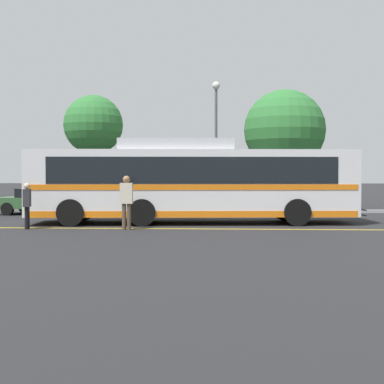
{
  "coord_description": "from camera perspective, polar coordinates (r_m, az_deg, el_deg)",
  "views": [
    {
      "loc": [
        0.7,
        -20.69,
        1.84
      ],
      "look_at": [
        -0.49,
        -0.04,
        1.21
      ],
      "focal_mm": 50.0,
      "sensor_mm": 36.0,
      "label": 1
    }
  ],
  "objects": [
    {
      "name": "pedestrian_1",
      "position": [
        18.33,
        -7.01,
        -0.71
      ],
      "size": [
        0.42,
        0.24,
        1.84
      ],
      "rotation": [
        0.0,
        0.0,
        0.0
      ],
      "color": "brown",
      "rests_on": "ground_plane"
    },
    {
      "name": "ground_plane",
      "position": [
        20.78,
        1.35,
        -3.35
      ],
      "size": [
        220.0,
        220.0,
        0.0
      ],
      "primitive_type": "plane",
      "color": "#262628"
    },
    {
      "name": "parked_car_1",
      "position": [
        26.47,
        -15.77,
        -0.9
      ],
      "size": [
        4.34,
        2.23,
        1.25
      ],
      "rotation": [
        0.0,
        0.0,
        -1.66
      ],
      "color": "#335B33",
      "rests_on": "ground_plane"
    },
    {
      "name": "tree_2",
      "position": [
        31.44,
        9.85,
        6.5
      ],
      "size": [
        4.68,
        4.68,
        6.81
      ],
      "color": "#513823",
      "rests_on": "ground_plane"
    },
    {
      "name": "curb_strip",
      "position": [
        27.07,
        0.77,
        -2.0
      ],
      "size": [
        40.37,
        0.36,
        0.15
      ],
      "primitive_type": "cube",
      "color": "#99999E",
      "rests_on": "ground_plane"
    },
    {
      "name": "pedestrian_0",
      "position": [
        19.31,
        -17.19,
        -1.13
      ],
      "size": [
        0.29,
        0.45,
        1.6
      ],
      "rotation": [
        0.0,
        0.0,
        1.75
      ],
      "color": "black",
      "rests_on": "ground_plane"
    },
    {
      "name": "tree_3",
      "position": [
        30.09,
        -10.47,
        7.03
      ],
      "size": [
        3.25,
        3.25,
        6.28
      ],
      "color": "#513823",
      "rests_on": "ground_plane"
    },
    {
      "name": "lane_strip_0",
      "position": [
        18.58,
        -0.39,
        -3.94
      ],
      "size": [
        32.37,
        0.2,
        0.01
      ],
      "primitive_type": "cube",
      "rotation": [
        0.0,
        0.0,
        1.57
      ],
      "color": "gold",
      "rests_on": "ground_plane"
    },
    {
      "name": "street_lamp",
      "position": [
        28.18,
        2.58,
        6.93
      ],
      "size": [
        0.41,
        0.41,
        6.76
      ],
      "color": "#59595E",
      "rests_on": "ground_plane"
    },
    {
      "name": "parked_car_2",
      "position": [
        25.1,
        -2.73,
        -0.99
      ],
      "size": [
        4.7,
        2.17,
        1.23
      ],
      "rotation": [
        0.0,
        0.0,
        1.54
      ],
      "color": "olive",
      "rests_on": "ground_plane"
    },
    {
      "name": "transit_bus",
      "position": [
        20.68,
        -0.06,
        1.14
      ],
      "size": [
        12.82,
        3.56,
        3.24
      ],
      "rotation": [
        0.0,
        0.0,
        -1.49
      ],
      "color": "silver",
      "rests_on": "ground_plane"
    }
  ]
}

